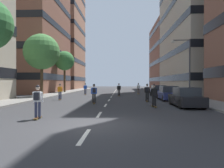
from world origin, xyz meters
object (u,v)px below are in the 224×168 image
object	(u,v)px
street_tree_mid	(42,52)
skater_6	(85,88)
skater_7	(138,88)
skater_5	(94,92)
parked_car_near	(158,91)
street_tree_far	(65,61)
skater_0	(38,100)
skater_2	(147,91)
streetlamp_right	(186,62)
skater_4	(60,91)
skater_1	(119,89)
parked_car_mid	(186,98)
parked_car_far	(168,94)
skater_8	(154,94)

from	to	relation	value
street_tree_mid	skater_6	world-z (taller)	street_tree_mid
skater_7	skater_5	bearing A→B (deg)	-108.97
parked_car_near	street_tree_far	world-z (taller)	street_tree_far
skater_0	skater_7	size ratio (longest dim) A/B	1.00
skater_7	skater_2	bearing A→B (deg)	-90.86
street_tree_mid	streetlamp_right	distance (m)	18.02
parked_car_near	skater_7	world-z (taller)	skater_7
skater_5	skater_7	size ratio (longest dim) A/B	1.00
street_tree_far	skater_7	xyz separation A→B (m)	(13.19, -4.19, -4.84)
street_tree_mid	skater_4	xyz separation A→B (m)	(3.79, -4.61, -4.91)
skater_0	skater_4	bearing A→B (deg)	101.02
skater_2	skater_7	bearing A→B (deg)	89.14
skater_1	parked_car_near	bearing A→B (deg)	-0.85
skater_4	skater_7	distance (m)	14.84
parked_car_mid	skater_6	world-z (taller)	skater_6
skater_0	skater_4	world-z (taller)	same
street_tree_mid	streetlamp_right	bearing A→B (deg)	-12.02
skater_1	skater_5	world-z (taller)	same
parked_car_far	skater_6	distance (m)	14.06
parked_car_far	streetlamp_right	bearing A→B (deg)	14.38
streetlamp_right	skater_5	bearing A→B (deg)	-154.42
street_tree_mid	skater_2	size ratio (longest dim) A/B	4.56
skater_1	skater_4	bearing A→B (deg)	-134.06
streetlamp_right	skater_6	xyz separation A→B (m)	(-12.65, 8.71, -3.15)
skater_5	parked_car_mid	bearing A→B (deg)	-15.45
parked_car_far	skater_8	world-z (taller)	skater_8
parked_car_far	skater_1	size ratio (longest dim) A/B	2.47
parked_car_near	skater_1	xyz separation A→B (m)	(-5.39, 0.08, 0.29)
skater_7	skater_8	bearing A→B (deg)	-90.80
street_tree_far	skater_6	xyz separation A→B (m)	(4.89, -6.08, -4.84)
street_tree_mid	street_tree_far	bearing A→B (deg)	90.00
streetlamp_right	skater_4	bearing A→B (deg)	-176.35
street_tree_far	parked_car_near	bearing A→B (deg)	-30.79
skater_0	skater_5	size ratio (longest dim) A/B	1.00
skater_6	parked_car_mid	bearing A→B (deg)	-55.43
parked_car_far	skater_1	bearing A→B (deg)	131.11
streetlamp_right	skater_7	world-z (taller)	streetlamp_right
street_tree_far	skater_7	world-z (taller)	street_tree_far
skater_7	parked_car_mid	bearing A→B (deg)	-82.43
streetlamp_right	skater_2	size ratio (longest dim) A/B	3.65
parked_car_mid	skater_1	xyz separation A→B (m)	(-5.39, 12.30, 0.29)
parked_car_near	skater_1	distance (m)	5.39
skater_4	parked_car_near	bearing A→B (deg)	28.84
skater_0	skater_8	xyz separation A→B (m)	(6.88, 5.55, -0.03)
skater_1	parked_car_far	bearing A→B (deg)	-48.89
skater_7	skater_8	world-z (taller)	same
skater_1	skater_2	xyz separation A→B (m)	(2.90, -7.98, 0.03)
street_tree_mid	skater_5	xyz separation A→B (m)	(7.97, -8.32, -4.88)
skater_8	skater_4	bearing A→B (deg)	146.13
skater_7	street_tree_far	bearing A→B (deg)	162.38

